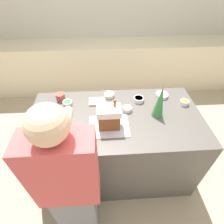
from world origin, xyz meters
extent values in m
plane|color=tan|center=(0.00, 0.00, 0.00)|extent=(12.00, 12.00, 0.00)
cube|color=beige|center=(0.00, 2.28, 1.30)|extent=(8.00, 0.05, 2.60)
cube|color=beige|center=(0.00, 1.95, 0.47)|extent=(6.00, 0.60, 0.93)
cube|color=#514C47|center=(0.00, 0.00, 0.46)|extent=(1.76, 0.91, 0.92)
cube|color=#B2B2BC|center=(-0.07, -0.14, 0.93)|extent=(0.38, 0.30, 0.01)
cube|color=brown|center=(-0.07, -0.14, 1.01)|extent=(0.19, 0.13, 0.16)
cube|color=white|center=(-0.07, -0.14, 1.12)|extent=(0.21, 0.15, 0.07)
cylinder|color=brown|center=(-0.02, -0.11, 1.19)|extent=(0.02, 0.02, 0.07)
cone|color=#33843D|center=(0.42, -0.01, 1.10)|extent=(0.11, 0.11, 0.35)
cylinder|color=white|center=(-0.05, 0.33, 0.95)|extent=(0.11, 0.11, 0.05)
cylinder|color=brown|center=(-0.05, 0.33, 0.96)|extent=(0.09, 0.09, 0.01)
cylinder|color=white|center=(0.27, 0.23, 0.95)|extent=(0.11, 0.11, 0.05)
cylinder|color=brown|center=(0.27, 0.23, 0.97)|extent=(0.09, 0.09, 0.01)
cylinder|color=silver|center=(0.76, 0.14, 0.95)|extent=(0.09, 0.09, 0.05)
cylinder|color=orange|center=(0.76, 0.14, 0.97)|extent=(0.07, 0.07, 0.01)
cylinder|color=white|center=(-0.51, 0.22, 0.94)|extent=(0.10, 0.10, 0.04)
cylinder|color=green|center=(-0.51, 0.22, 0.96)|extent=(0.08, 0.08, 0.01)
cylinder|color=silver|center=(0.55, 0.29, 0.94)|extent=(0.14, 0.14, 0.04)
cylinder|color=brown|center=(0.55, 0.29, 0.96)|extent=(0.11, 0.11, 0.01)
cylinder|color=white|center=(0.13, 0.08, 0.95)|extent=(0.09, 0.09, 0.05)
cylinder|color=green|center=(0.13, 0.08, 0.97)|extent=(0.08, 0.08, 0.01)
cube|color=#CCB78C|center=(-0.18, 0.24, 0.93)|extent=(0.18, 0.13, 0.02)
cylinder|color=#B24238|center=(-0.59, 0.31, 0.97)|extent=(0.10, 0.10, 0.08)
cube|color=slate|center=(-0.39, -0.69, 0.40)|extent=(0.33, 0.18, 0.80)
cube|color=#CC4C4C|center=(-0.39, -0.69, 1.12)|extent=(0.43, 0.19, 0.63)
sphere|color=#DBAD89|center=(-0.39, -0.69, 1.54)|extent=(0.22, 0.22, 0.22)
cylinder|color=#DBAD89|center=(-0.39, -0.47, 1.26)|extent=(0.07, 0.43, 0.07)
camera|label=1|loc=(-0.12, -1.27, 2.14)|focal=28.00mm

